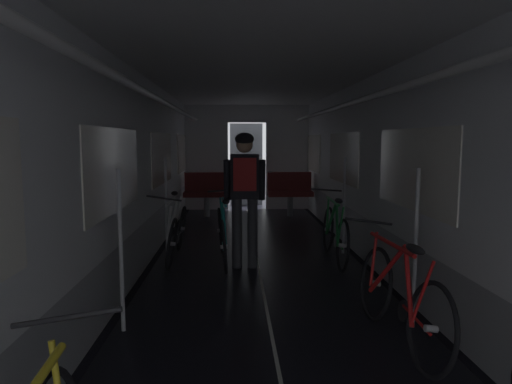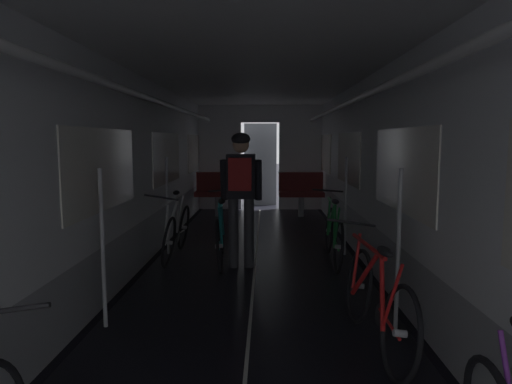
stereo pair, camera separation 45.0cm
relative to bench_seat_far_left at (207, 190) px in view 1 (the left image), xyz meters
name	(u,v)px [view 1 (the left image)]	position (x,y,z in m)	size (l,w,h in m)	color
train_car_shell	(261,135)	(0.90, -4.47, 1.13)	(3.14, 12.34, 2.57)	black
bench_seat_far_left	(207,190)	(0.00, 0.00, 0.00)	(0.98, 0.51, 0.95)	gray
bench_seat_far_right	(290,190)	(1.80, 0.00, 0.00)	(0.98, 0.51, 0.95)	gray
bicycle_red	(399,297)	(1.91, -6.32, -0.19)	(0.47, 1.70, 0.96)	black
bicycle_green	(335,233)	(1.95, -3.81, -0.18)	(0.44, 1.69, 0.95)	black
bicycle_white	(177,232)	(-0.20, -3.58, -0.19)	(0.44, 1.69, 0.96)	black
person_cyclist_aisle	(245,185)	(0.73, -4.07, 0.50)	(0.53, 0.39, 1.73)	#2D2D33
bicycle_teal_in_aisle	(222,234)	(0.43, -3.81, -0.18)	(0.44, 1.69, 0.95)	black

